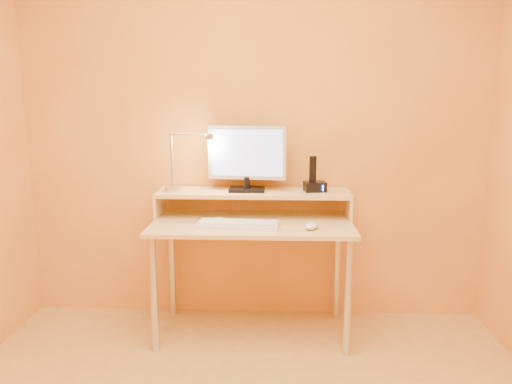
{
  "coord_description": "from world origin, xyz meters",
  "views": [
    {
      "loc": [
        0.14,
        -1.7,
        1.48
      ],
      "look_at": [
        0.02,
        1.13,
        0.91
      ],
      "focal_mm": 34.72,
      "sensor_mm": 36.0,
      "label": 1
    }
  ],
  "objects_px": {
    "lamp_base": "(173,189)",
    "phone_dock": "(315,187)",
    "monitor_panel": "(247,153)",
    "keyboard": "(238,225)",
    "mouse": "(312,226)",
    "remote_control": "(215,223)"
  },
  "relations": [
    {
      "from": "phone_dock",
      "to": "keyboard",
      "type": "height_order",
      "value": "phone_dock"
    },
    {
      "from": "mouse",
      "to": "phone_dock",
      "type": "bearing_deg",
      "value": 105.79
    },
    {
      "from": "lamp_base",
      "to": "mouse",
      "type": "xyz_separation_m",
      "value": [
        0.85,
        -0.27,
        -0.15
      ]
    },
    {
      "from": "phone_dock",
      "to": "monitor_panel",
      "type": "bearing_deg",
      "value": 168.47
    },
    {
      "from": "monitor_panel",
      "to": "keyboard",
      "type": "relative_size",
      "value": 1.04
    },
    {
      "from": "lamp_base",
      "to": "phone_dock",
      "type": "relative_size",
      "value": 0.77
    },
    {
      "from": "monitor_panel",
      "to": "keyboard",
      "type": "distance_m",
      "value": 0.48
    },
    {
      "from": "phone_dock",
      "to": "mouse",
      "type": "height_order",
      "value": "phone_dock"
    },
    {
      "from": "mouse",
      "to": "keyboard",
      "type": "bearing_deg",
      "value": -162.21
    },
    {
      "from": "mouse",
      "to": "remote_control",
      "type": "bearing_deg",
      "value": -166.05
    },
    {
      "from": "keyboard",
      "to": "lamp_base",
      "type": "bearing_deg",
      "value": 155.33
    },
    {
      "from": "lamp_base",
      "to": "remote_control",
      "type": "xyz_separation_m",
      "value": [
        0.28,
        -0.18,
        -0.16
      ]
    },
    {
      "from": "lamp_base",
      "to": "keyboard",
      "type": "bearing_deg",
      "value": -28.91
    },
    {
      "from": "phone_dock",
      "to": "keyboard",
      "type": "relative_size",
      "value": 0.28
    },
    {
      "from": "monitor_panel",
      "to": "phone_dock",
      "type": "xyz_separation_m",
      "value": [
        0.42,
        -0.01,
        -0.21
      ]
    },
    {
      "from": "lamp_base",
      "to": "keyboard",
      "type": "xyz_separation_m",
      "value": [
        0.42,
        -0.23,
        -0.16
      ]
    },
    {
      "from": "remote_control",
      "to": "keyboard",
      "type": "bearing_deg",
      "value": -5.24
    },
    {
      "from": "phone_dock",
      "to": "mouse",
      "type": "distance_m",
      "value": 0.35
    },
    {
      "from": "phone_dock",
      "to": "remote_control",
      "type": "relative_size",
      "value": 0.7
    },
    {
      "from": "lamp_base",
      "to": "mouse",
      "type": "distance_m",
      "value": 0.9
    },
    {
      "from": "monitor_panel",
      "to": "phone_dock",
      "type": "relative_size",
      "value": 3.73
    },
    {
      "from": "monitor_panel",
      "to": "mouse",
      "type": "xyz_separation_m",
      "value": [
        0.38,
        -0.31,
        -0.38
      ]
    }
  ]
}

